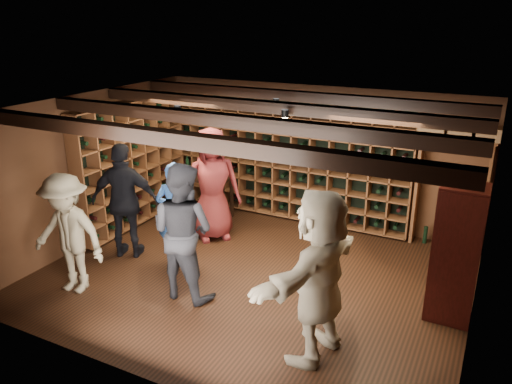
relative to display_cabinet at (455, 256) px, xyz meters
The scene contains 13 objects.
ground 2.85m from the display_cabinet, behind, with size 6.00×6.00×0.00m, color black.
room_shell 3.14m from the display_cabinet, behind, with size 6.00×6.00×6.00m.
wine_rack_back 3.89m from the display_cabinet, 146.67° to the left, with size 4.65×0.30×2.20m.
wine_rack_left 5.59m from the display_cabinet, behind, with size 0.30×2.65×2.20m.
crate_shelf 2.26m from the display_cabinet, 98.20° to the left, with size 1.20×0.32×2.07m.
display_cabinet is the anchor object (origin of this frame).
man_blue_shirt 3.89m from the display_cabinet, behind, with size 0.61×0.40×1.67m, color navy.
man_grey_suit 3.48m from the display_cabinet, 162.17° to the right, with size 0.92×0.72×1.90m, color black.
guest_red_floral 4.02m from the display_cabinet, 169.62° to the left, with size 0.94×0.61×1.93m, color maroon.
guest_woman_black 4.82m from the display_cabinet, behind, with size 1.08×0.45×1.85m, color black.
guest_khaki 5.07m from the display_cabinet, 160.73° to the right, with size 1.11×0.64×1.71m, color gray.
guest_beige 1.94m from the display_cabinet, 130.51° to the right, with size 1.85×0.59×2.00m, color gray.
tasting_table 4.79m from the display_cabinet, 163.57° to the left, with size 1.21×0.75×1.13m.
Camera 1 is at (3.00, -5.84, 3.68)m, focal length 35.00 mm.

